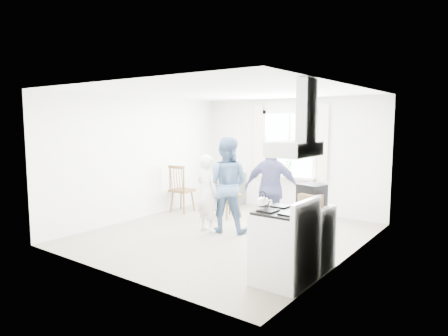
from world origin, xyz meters
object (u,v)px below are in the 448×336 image
gas_stove (285,246)px  person_mid (226,185)px  stereo_stack (312,195)px  low_cabinet (312,237)px  windsor_chair_a (179,184)px  windsor_chair_b (224,188)px  person_left (207,193)px  person_right (272,189)px

gas_stove → person_mid: 2.57m
stereo_stack → person_mid: size_ratio=0.22×
low_cabinet → person_mid: 2.30m
windsor_chair_a → windsor_chair_b: bearing=10.5°
low_cabinet → person_mid: (-2.10, 0.81, 0.44)m
stereo_stack → person_left: bearing=166.6°
low_cabinet → stereo_stack: 0.60m
windsor_chair_b → person_right: bearing=-20.3°
stereo_stack → low_cabinet: bearing=-36.7°
windsor_chair_b → person_right: size_ratio=0.62×
windsor_chair_a → person_mid: bearing=-18.8°
gas_stove → person_right: (-1.21, 1.78, 0.38)m
low_cabinet → windsor_chair_b: size_ratio=0.84×
windsor_chair_b → person_mid: 1.07m
person_left → person_right: size_ratio=0.85×
low_cabinet → stereo_stack: stereo_stack is taller
stereo_stack → windsor_chair_b: size_ratio=0.37×
person_right → gas_stove: bearing=107.7°
low_cabinet → person_mid: bearing=158.9°
stereo_stack → windsor_chair_b: bearing=149.5°
person_right → windsor_chair_b: bearing=-36.8°
windsor_chair_b → person_right: (1.48, -0.55, 0.21)m
person_left → gas_stove: bearing=161.6°
gas_stove → person_mid: bearing=143.3°
windsor_chair_b → person_mid: person_mid is taller
gas_stove → windsor_chair_a: gas_stove is taller
person_mid → person_right: (0.83, 0.26, -0.03)m
stereo_stack → windsor_chair_a: stereo_stack is taller
person_left → stereo_stack: bearing=177.3°
person_left → person_mid: person_mid is taller
windsor_chair_a → person_right: (2.60, -0.34, 0.19)m
low_cabinet → person_right: 1.72m
windsor_chair_a → stereo_stack: bearing=-19.9°
stereo_stack → windsor_chair_b: stereo_stack is taller
gas_stove → person_right: size_ratio=0.65×
person_right → stereo_stack: bearing=123.2°
low_cabinet → person_left: 2.46m
stereo_stack → windsor_chair_a: 4.10m
gas_stove → windsor_chair_b: gas_stove is taller
low_cabinet → gas_stove: bearing=-95.7°
low_cabinet → person_right: bearing=139.8°
windsor_chair_a → person_mid: size_ratio=0.61×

